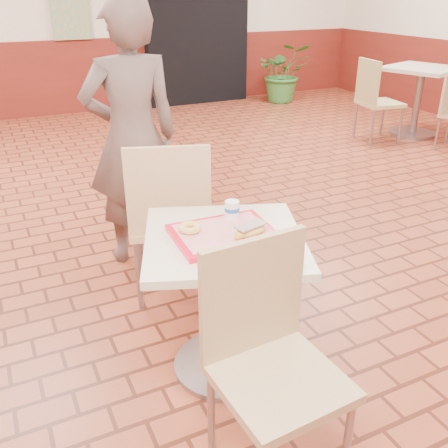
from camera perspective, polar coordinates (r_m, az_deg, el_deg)
name	(u,v)px	position (r m, az deg, el deg)	size (l,w,h in m)	color
room_shell	(333,19)	(3.11, 12.36, 21.92)	(8.01, 10.01, 3.01)	brown
wainscot_band	(319,184)	(3.31, 10.75, 4.46)	(8.00, 10.00, 1.00)	maroon
corridor_doorway	(197,28)	(7.99, -3.15, 21.48)	(1.60, 0.22, 2.20)	black
main_table	(224,283)	(2.24, 0.00, -6.73)	(0.67, 0.67, 0.71)	beige
chair_main_front	(268,351)	(1.82, 5.09, -14.31)	(0.44, 0.44, 0.90)	tan
chair_main_back	(169,214)	(2.77, -6.26, 1.14)	(0.55, 0.55, 0.95)	#DCB984
customer	(132,138)	(3.18, -10.43, 9.67)	(0.60, 0.39, 1.64)	#63514D
serving_tray	(224,234)	(2.12, 0.00, -1.15)	(0.42, 0.33, 0.03)	red
ring_donut	(190,228)	(2.11, -3.93, -0.43)	(0.10, 0.10, 0.03)	#E8BD54
long_john_donut	(250,230)	(2.07, 3.00, -0.72)	(0.17, 0.11, 0.05)	gold
paper_cup	(232,210)	(2.21, 0.92, 1.65)	(0.07, 0.07, 0.08)	white
second_table	(419,90)	(6.60, 21.42, 14.10)	(0.76, 0.76, 0.81)	#BAB596
chair_second_left	(375,97)	(6.13, 16.86, 13.74)	(0.49, 0.49, 0.93)	tan
potted_plant	(284,73)	(8.15, 6.83, 16.79)	(0.80, 0.69, 0.89)	#32742E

